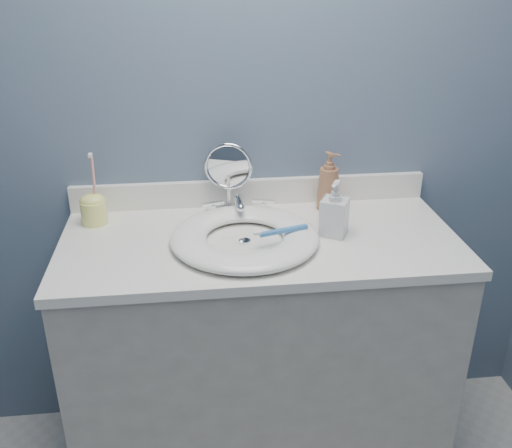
{
  "coord_description": "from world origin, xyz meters",
  "views": [
    {
      "loc": [
        -0.19,
        -0.58,
        1.66
      ],
      "look_at": [
        -0.02,
        0.94,
        0.94
      ],
      "focal_mm": 40.0,
      "sensor_mm": 36.0,
      "label": 1
    }
  ],
  "objects": [
    {
      "name": "countertop",
      "position": [
        0.0,
        0.97,
        0.86
      ],
      "size": [
        1.22,
        0.57,
        0.03
      ],
      "primitive_type": "cube",
      "color": "white",
      "rests_on": "vanity_cabinet"
    },
    {
      "name": "soap_bottle_amber",
      "position": [
        0.26,
        1.17,
        0.98
      ],
      "size": [
        0.11,
        0.11,
        0.2
      ],
      "primitive_type": "imported",
      "rotation": [
        0.0,
        0.0,
        0.74
      ],
      "color": "#956243",
      "rests_on": "countertop"
    },
    {
      "name": "toothbrush_lying",
      "position": [
        0.06,
        0.92,
        0.92
      ],
      "size": [
        0.17,
        0.06,
        0.02
      ],
      "rotation": [
        0.0,
        0.0,
        0.29
      ],
      "color": "#3475B9",
      "rests_on": "basin"
    },
    {
      "name": "drain",
      "position": [
        -0.05,
        0.94,
        0.88
      ],
      "size": [
        0.04,
        0.04,
        0.01
      ],
      "primitive_type": "cylinder",
      "color": "silver",
      "rests_on": "countertop"
    },
    {
      "name": "back_wall",
      "position": [
        0.0,
        1.25,
        1.2
      ],
      "size": [
        2.2,
        0.02,
        2.4
      ],
      "primitive_type": "cube",
      "color": "slate",
      "rests_on": "ground"
    },
    {
      "name": "basin",
      "position": [
        -0.05,
        0.94,
        0.9
      ],
      "size": [
        0.45,
        0.45,
        0.04
      ],
      "primitive_type": null,
      "color": "white",
      "rests_on": "countertop"
    },
    {
      "name": "vanity_cabinet",
      "position": [
        0.0,
        0.97,
        0.42
      ],
      "size": [
        1.2,
        0.55,
        0.85
      ],
      "primitive_type": "cube",
      "color": "#B3AEA4",
      "rests_on": "ground"
    },
    {
      "name": "soap_bottle_clear",
      "position": [
        0.23,
        0.97,
        0.97
      ],
      "size": [
        0.11,
        0.11,
        0.17
      ],
      "primitive_type": "imported",
      "rotation": [
        0.0,
        0.0,
        -0.49
      ],
      "color": "silver",
      "rests_on": "countertop"
    },
    {
      "name": "toothbrush_holder",
      "position": [
        -0.52,
        1.14,
        0.93
      ],
      "size": [
        0.08,
        0.08,
        0.24
      ],
      "rotation": [
        0.0,
        0.0,
        0.42
      ],
      "color": "#F6F67B",
      "rests_on": "countertop"
    },
    {
      "name": "makeup_mirror",
      "position": [
        -0.08,
        1.19,
        1.01
      ],
      "size": [
        0.16,
        0.09,
        0.24
      ],
      "rotation": [
        0.0,
        0.0,
        -0.19
      ],
      "color": "silver",
      "rests_on": "countertop"
    },
    {
      "name": "faucet",
      "position": [
        -0.05,
        1.14,
        0.91
      ],
      "size": [
        0.25,
        0.13,
        0.07
      ],
      "color": "silver",
      "rests_on": "countertop"
    },
    {
      "name": "backsplash",
      "position": [
        0.0,
        1.24,
        0.93
      ],
      "size": [
        1.22,
        0.02,
        0.09
      ],
      "primitive_type": "cube",
      "color": "white",
      "rests_on": "countertop"
    }
  ]
}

